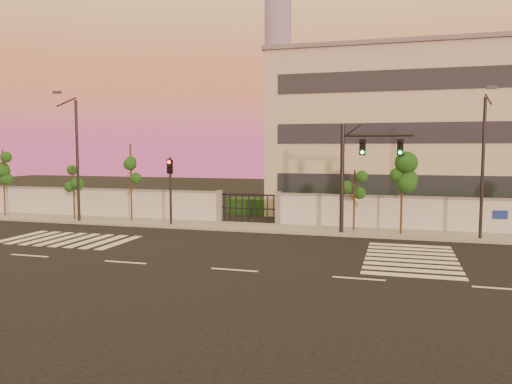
% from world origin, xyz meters
% --- Properties ---
extents(ground, '(120.00, 120.00, 0.00)m').
position_xyz_m(ground, '(0.00, 0.00, 0.00)').
color(ground, black).
rests_on(ground, ground).
extents(sidewalk, '(60.00, 3.00, 0.15)m').
position_xyz_m(sidewalk, '(0.00, 10.50, 0.07)').
color(sidewalk, gray).
rests_on(sidewalk, ground).
extents(perimeter_wall, '(60.00, 0.36, 2.20)m').
position_xyz_m(perimeter_wall, '(0.10, 12.00, 1.07)').
color(perimeter_wall, silver).
rests_on(perimeter_wall, ground).
extents(hedge_row, '(41.00, 4.25, 1.80)m').
position_xyz_m(hedge_row, '(1.17, 14.74, 0.82)').
color(hedge_row, '#153510').
rests_on(hedge_row, ground).
extents(institutional_building, '(24.40, 12.40, 12.25)m').
position_xyz_m(institutional_building, '(9.00, 21.99, 6.16)').
color(institutional_building, beige).
rests_on(institutional_building, ground).
extents(distant_skyscraper, '(16.00, 16.00, 118.00)m').
position_xyz_m(distant_skyscraper, '(-65.00, 280.00, 61.98)').
color(distant_skyscraper, gray).
rests_on(distant_skyscraper, ground).
extents(road_markings, '(57.00, 7.62, 0.02)m').
position_xyz_m(road_markings, '(-1.58, 3.76, 0.01)').
color(road_markings, silver).
rests_on(road_markings, ground).
extents(street_tree_a, '(1.39, 1.11, 4.84)m').
position_xyz_m(street_tree_a, '(-20.92, 10.47, 3.56)').
color(street_tree_a, '#382314').
rests_on(street_tree_a, ground).
extents(street_tree_b, '(1.37, 1.09, 3.76)m').
position_xyz_m(street_tree_b, '(-14.70, 9.94, 2.77)').
color(street_tree_b, '#382314').
rests_on(street_tree_b, ground).
extents(street_tree_c, '(1.36, 1.08, 5.26)m').
position_xyz_m(street_tree_c, '(-10.79, 10.69, 3.86)').
color(street_tree_c, '#382314').
rests_on(street_tree_c, ground).
extents(street_tree_d, '(1.39, 1.11, 3.70)m').
position_xyz_m(street_tree_d, '(3.93, 10.67, 2.73)').
color(street_tree_d, '#382314').
rests_on(street_tree_d, ground).
extents(street_tree_e, '(1.59, 1.27, 4.55)m').
position_xyz_m(street_tree_e, '(6.61, 10.08, 3.35)').
color(street_tree_e, '#382314').
rests_on(street_tree_e, ground).
extents(traffic_signal_main, '(3.99, 0.41, 6.30)m').
position_xyz_m(traffic_signal_main, '(4.08, 9.63, 3.98)').
color(traffic_signal_main, black).
rests_on(traffic_signal_main, ground).
extents(traffic_signal_secondary, '(0.34, 0.34, 4.41)m').
position_xyz_m(traffic_signal_secondary, '(-7.50, 9.77, 2.80)').
color(traffic_signal_secondary, black).
rests_on(traffic_signal_secondary, ground).
extents(streetlight_west, '(0.51, 2.05, 8.51)m').
position_xyz_m(streetlight_west, '(-14.11, 9.39, 4.60)').
color(streetlight_west, black).
rests_on(streetlight_west, ground).
extents(streetlight_east, '(0.48, 1.93, 8.01)m').
position_xyz_m(streetlight_east, '(10.67, 9.53, 4.33)').
color(streetlight_east, black).
rests_on(streetlight_east, ground).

